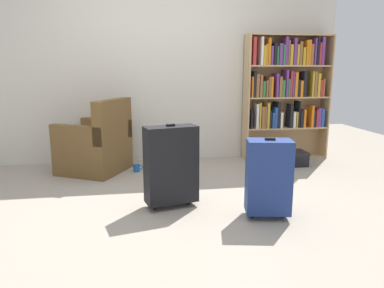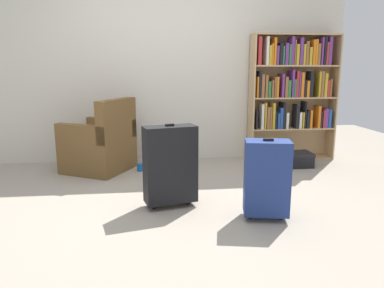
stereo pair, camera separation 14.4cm
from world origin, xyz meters
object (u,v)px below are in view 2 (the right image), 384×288
object	(u,v)px
storage_box	(293,159)
armchair	(101,146)
suitcase_black	(170,164)
suitcase_navy_blue	(267,178)
bookshelf	(292,90)
mug	(140,167)

from	to	relation	value
storage_box	armchair	bearing A→B (deg)	177.96
suitcase_black	suitcase_navy_blue	xyz separation A→B (m)	(0.79, -0.38, -0.04)
bookshelf	suitcase_navy_blue	xyz separation A→B (m)	(-0.99, -2.01, -0.61)
storage_box	suitcase_navy_blue	size ratio (longest dim) A/B	0.67
storage_box	suitcase_black	world-z (taller)	suitcase_black
bookshelf	armchair	distance (m)	2.66
suitcase_black	suitcase_navy_blue	bearing A→B (deg)	-25.61
mug	storage_box	bearing A→B (deg)	-0.01
storage_box	suitcase_navy_blue	distance (m)	1.85
bookshelf	storage_box	xyz separation A→B (m)	(-0.10, -0.42, -0.87)
suitcase_black	armchair	bearing A→B (deg)	121.03
suitcase_black	suitcase_navy_blue	world-z (taller)	suitcase_black
bookshelf	mug	bearing A→B (deg)	-168.71
armchair	storage_box	distance (m)	2.47
bookshelf	storage_box	bearing A→B (deg)	-103.37
mug	storage_box	xyz separation A→B (m)	(1.98, -0.00, 0.05)
storage_box	suitcase_navy_blue	xyz separation A→B (m)	(-0.89, -1.60, 0.27)
suitcase_black	mug	bearing A→B (deg)	104.04
bookshelf	storage_box	distance (m)	0.97
mug	suitcase_black	size ratio (longest dim) A/B	0.15
bookshelf	storage_box	size ratio (longest dim) A/B	3.66
suitcase_black	storage_box	bearing A→B (deg)	36.09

